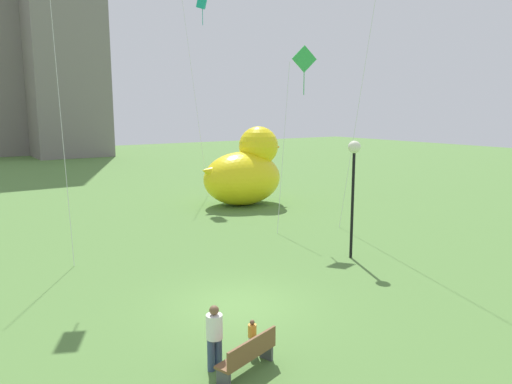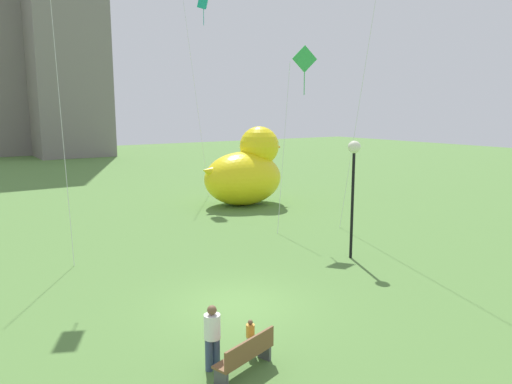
{
  "view_description": "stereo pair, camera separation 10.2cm",
  "coord_description": "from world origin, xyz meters",
  "px_view_note": "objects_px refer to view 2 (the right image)",
  "views": [
    {
      "loc": [
        -7.62,
        -12.29,
        6.09
      ],
      "look_at": [
        4.14,
        5.15,
        2.5
      ],
      "focal_mm": 34.0,
      "sensor_mm": 36.0,
      "label": 1
    },
    {
      "loc": [
        -7.53,
        -12.35,
        6.09
      ],
      "look_at": [
        4.14,
        5.15,
        2.5
      ],
      "focal_mm": 34.0,
      "sensor_mm": 36.0,
      "label": 2
    }
  ],
  "objects_px": {
    "lamppost": "(354,167)",
    "kite_green": "(303,66)",
    "park_bench": "(246,354)",
    "kite_teal": "(203,1)",
    "giant_inflatable_duck": "(246,172)",
    "person_adult": "(212,334)",
    "person_child": "(250,335)"
  },
  "relations": [
    {
      "from": "kite_green",
      "to": "kite_teal",
      "type": "bearing_deg",
      "value": 83.66
    },
    {
      "from": "person_adult",
      "to": "lamppost",
      "type": "relative_size",
      "value": 0.33
    },
    {
      "from": "person_child",
      "to": "kite_green",
      "type": "height_order",
      "value": "kite_green"
    },
    {
      "from": "kite_teal",
      "to": "kite_green",
      "type": "height_order",
      "value": "kite_teal"
    },
    {
      "from": "lamppost",
      "to": "kite_green",
      "type": "relative_size",
      "value": 0.53
    },
    {
      "from": "park_bench",
      "to": "lamppost",
      "type": "bearing_deg",
      "value": 31.35
    },
    {
      "from": "park_bench",
      "to": "person_child",
      "type": "height_order",
      "value": "park_bench"
    },
    {
      "from": "kite_green",
      "to": "park_bench",
      "type": "bearing_deg",
      "value": -134.16
    },
    {
      "from": "park_bench",
      "to": "giant_inflatable_duck",
      "type": "height_order",
      "value": "giant_inflatable_duck"
    },
    {
      "from": "park_bench",
      "to": "lamppost",
      "type": "relative_size",
      "value": 0.37
    },
    {
      "from": "giant_inflatable_duck",
      "to": "lamppost",
      "type": "relative_size",
      "value": 1.25
    },
    {
      "from": "park_bench",
      "to": "kite_teal",
      "type": "relative_size",
      "value": 0.12
    },
    {
      "from": "lamppost",
      "to": "kite_green",
      "type": "xyz_separation_m",
      "value": [
        1.2,
        4.77,
        4.36
      ]
    },
    {
      "from": "kite_teal",
      "to": "kite_green",
      "type": "relative_size",
      "value": 1.57
    },
    {
      "from": "lamppost",
      "to": "kite_teal",
      "type": "relative_size",
      "value": 0.34
    },
    {
      "from": "person_adult",
      "to": "lamppost",
      "type": "height_order",
      "value": "lamppost"
    },
    {
      "from": "giant_inflatable_duck",
      "to": "person_adult",
      "type": "bearing_deg",
      "value": -124.75
    },
    {
      "from": "park_bench",
      "to": "kite_green",
      "type": "height_order",
      "value": "kite_green"
    },
    {
      "from": "lamppost",
      "to": "park_bench",
      "type": "bearing_deg",
      "value": -148.65
    },
    {
      "from": "park_bench",
      "to": "kite_teal",
      "type": "distance_m",
      "value": 28.52
    },
    {
      "from": "lamppost",
      "to": "person_child",
      "type": "bearing_deg",
      "value": -150.75
    },
    {
      "from": "park_bench",
      "to": "person_adult",
      "type": "distance_m",
      "value": 0.92
    },
    {
      "from": "person_adult",
      "to": "giant_inflatable_duck",
      "type": "xyz_separation_m",
      "value": [
        11.58,
        16.69,
        1.26
      ]
    },
    {
      "from": "person_adult",
      "to": "kite_green",
      "type": "height_order",
      "value": "kite_green"
    },
    {
      "from": "person_child",
      "to": "kite_teal",
      "type": "xyz_separation_m",
      "value": [
        10.46,
        22.07,
        13.05
      ]
    },
    {
      "from": "park_bench",
      "to": "kite_green",
      "type": "distance_m",
      "value": 15.8
    },
    {
      "from": "kite_teal",
      "to": "kite_green",
      "type": "bearing_deg",
      "value": -96.34
    },
    {
      "from": "giant_inflatable_duck",
      "to": "kite_teal",
      "type": "bearing_deg",
      "value": 89.6
    },
    {
      "from": "lamppost",
      "to": "kite_teal",
      "type": "distance_m",
      "value": 20.36
    },
    {
      "from": "person_adult",
      "to": "giant_inflatable_duck",
      "type": "height_order",
      "value": "giant_inflatable_duck"
    },
    {
      "from": "person_child",
      "to": "giant_inflatable_duck",
      "type": "height_order",
      "value": "giant_inflatable_duck"
    },
    {
      "from": "giant_inflatable_duck",
      "to": "lamppost",
      "type": "bearing_deg",
      "value": -102.04
    }
  ]
}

